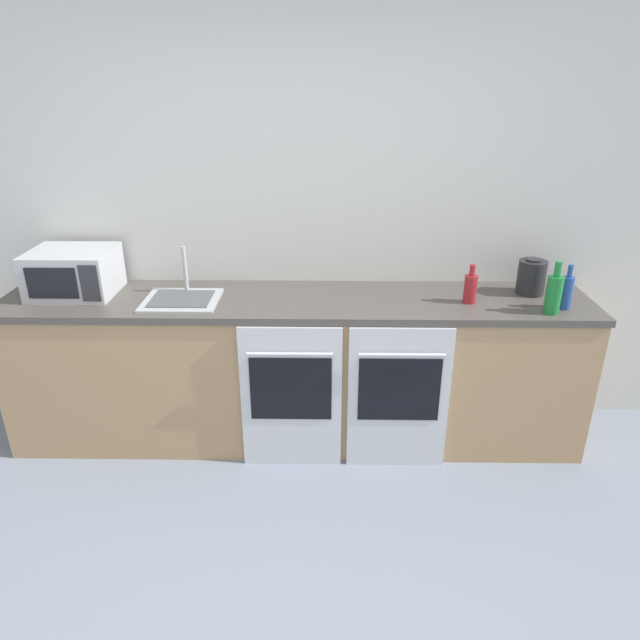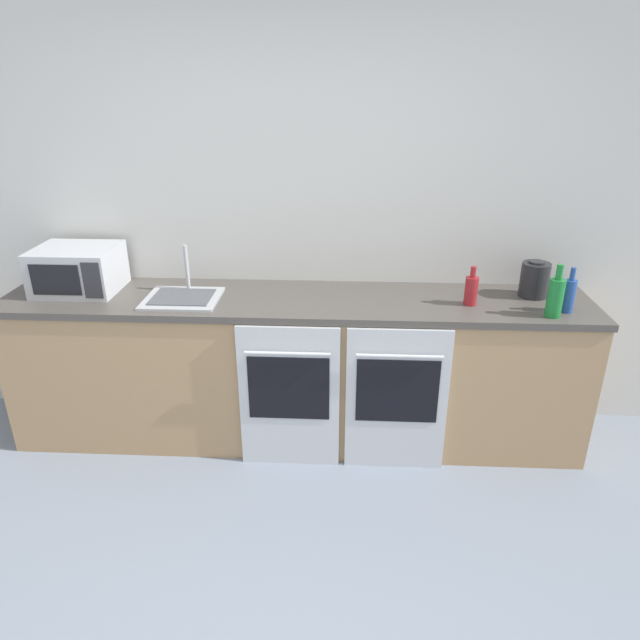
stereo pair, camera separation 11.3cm
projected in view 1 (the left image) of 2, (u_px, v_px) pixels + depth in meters
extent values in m
cube|color=silver|center=(297.00, 220.00, 3.45)|extent=(10.00, 0.06, 2.60)
cube|color=tan|center=(297.00, 371.00, 3.49)|extent=(3.39, 0.60, 0.88)
cube|color=#4C4742|center=(295.00, 301.00, 3.30)|extent=(3.41, 0.62, 0.04)
cube|color=silver|center=(291.00, 398.00, 3.20)|extent=(0.57, 0.03, 0.88)
cube|color=black|center=(291.00, 389.00, 3.16)|extent=(0.45, 0.01, 0.39)
cylinder|color=silver|center=(290.00, 354.00, 3.04)|extent=(0.46, 0.02, 0.02)
cube|color=silver|center=(398.00, 399.00, 3.19)|extent=(0.57, 0.03, 0.88)
cube|color=black|center=(399.00, 390.00, 3.15)|extent=(0.45, 0.01, 0.39)
cylinder|color=silver|center=(402.00, 355.00, 3.04)|extent=(0.46, 0.02, 0.02)
cube|color=#B7BABF|center=(74.00, 272.00, 3.31)|extent=(0.47, 0.38, 0.26)
cube|color=black|center=(52.00, 283.00, 3.14)|extent=(0.28, 0.01, 0.18)
cube|color=#2D2D33|center=(90.00, 284.00, 3.13)|extent=(0.10, 0.01, 0.21)
cylinder|color=maroon|center=(470.00, 289.00, 3.20)|extent=(0.07, 0.07, 0.16)
cylinder|color=maroon|center=(472.00, 270.00, 3.16)|extent=(0.03, 0.03, 0.06)
cylinder|color=#19722D|center=(553.00, 295.00, 3.05)|extent=(0.08, 0.08, 0.21)
cylinder|color=#19722D|center=(558.00, 269.00, 2.99)|extent=(0.04, 0.04, 0.08)
cylinder|color=#234793|center=(566.00, 293.00, 3.11)|extent=(0.06, 0.06, 0.18)
cylinder|color=#234793|center=(570.00, 271.00, 3.06)|extent=(0.03, 0.03, 0.07)
cylinder|color=#232326|center=(531.00, 277.00, 3.33)|extent=(0.16, 0.16, 0.20)
cylinder|color=#262628|center=(534.00, 260.00, 3.28)|extent=(0.09, 0.09, 0.01)
cube|color=#A8AAAF|center=(182.00, 300.00, 3.24)|extent=(0.42, 0.37, 0.01)
cube|color=#4C4F54|center=(181.00, 299.00, 3.23)|extent=(0.34, 0.26, 0.01)
cylinder|color=#A8AAAF|center=(185.00, 269.00, 3.31)|extent=(0.02, 0.02, 0.27)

